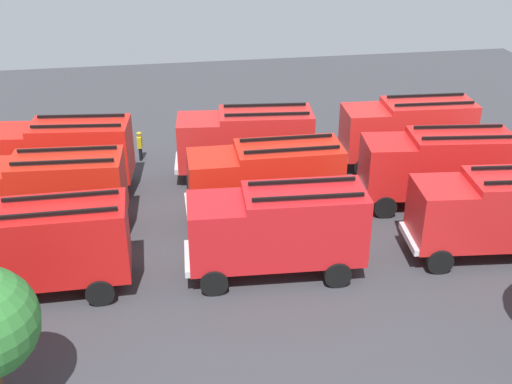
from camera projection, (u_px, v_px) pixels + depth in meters
ground_plane at (256, 218)px, 30.37m from camera, size 55.33×55.33×0.00m
fire_truck_0 at (408, 129)px, 34.77m from camera, size 7.32×3.07×3.88m
fire_truck_1 at (246, 140)px, 33.41m from camera, size 7.39×3.28×3.88m
fire_truck_2 at (61, 152)px, 31.98m from camera, size 7.42×3.37×3.88m
fire_truck_3 at (437, 164)px, 30.68m from camera, size 7.42×3.39×3.88m
fire_truck_4 at (266, 178)px, 29.32m from camera, size 7.22×2.80×3.88m
fire_truck_5 at (46, 191)px, 28.20m from camera, size 7.33×3.11×3.88m
fire_truck_6 at (498, 211)px, 26.56m from camera, size 7.40×3.30×3.88m
fire_truck_7 at (278, 227)px, 25.33m from camera, size 7.31×3.05×3.88m
fire_truck_8 at (36, 245)px, 24.16m from camera, size 7.21×2.78×3.88m
firefighter_1 at (140, 145)px, 35.99m from camera, size 0.30×0.45×1.65m
traffic_cone_0 at (269, 189)px, 32.48m from camera, size 0.39×0.39×0.56m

